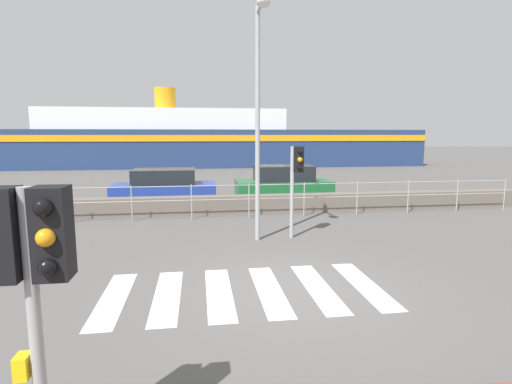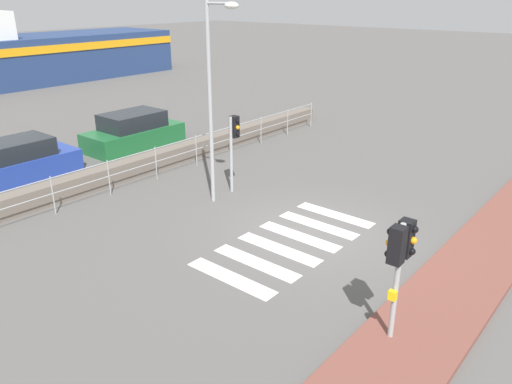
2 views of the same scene
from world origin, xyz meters
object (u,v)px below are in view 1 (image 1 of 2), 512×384
Objects in this scene: traffic_light_far at (296,171)px; parked_car_green at (283,185)px; ferry_boat at (206,142)px; traffic_light_near at (29,260)px; streetlamp at (259,98)px; parked_car_blue at (164,188)px.

traffic_light_far is 6.81m from parked_car_green.
parked_car_green is at bearing -81.42° from ferry_boat.
traffic_light_near reaches higher than parked_car_green.
parked_car_green is (1.08, 6.61, -1.19)m from traffic_light_far.
streetlamp reaches higher than traffic_light_near.
parked_car_green is (2.88, -19.08, -1.49)m from ferry_boat.
streetlamp is (-1.05, -0.29, 1.86)m from traffic_light_far.
streetlamp is 0.16× the size of ferry_boat.
streetlamp is at bearing 68.56° from traffic_light_near.
traffic_light_far is 0.42× the size of streetlamp.
traffic_light_near is 14.79m from parked_car_green.
streetlamp is 1.40× the size of parked_car_blue.
traffic_light_far is 2.16m from streetlamp.
streetlamp reaches higher than parked_car_green.
streetlamp is 26.04m from ferry_boat.
traffic_light_near is 7.74m from streetlamp.
traffic_light_far is (3.81, 7.29, -0.06)m from traffic_light_near.
ferry_boat is at bearing 83.44° from parked_car_blue.
ferry_boat is (-1.80, 25.70, 0.30)m from traffic_light_far.
streetlamp is at bearing -164.79° from traffic_light_far.
traffic_light_near is 0.98× the size of traffic_light_far.
traffic_light_near is 33.05m from ferry_boat.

